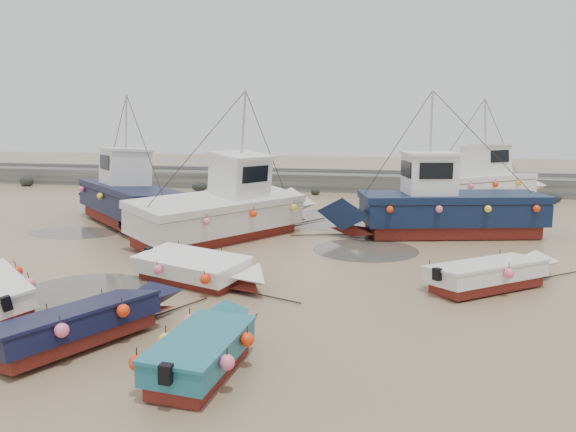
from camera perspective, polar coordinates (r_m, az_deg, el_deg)
name	(u,v)px	position (r m, az deg, el deg)	size (l,w,h in m)	color
ground	(243,270)	(19.16, -4.60, -5.51)	(120.00, 120.00, 0.00)	tan
seawall	(334,182)	(40.25, 4.74, 3.46)	(60.00, 4.92, 1.50)	slate
puddle_a	(88,292)	(17.77, -19.66, -7.27)	(4.12, 4.12, 0.01)	#4F4A40
puddle_b	(365,250)	(22.21, 7.88, -3.42)	(4.14, 4.14, 0.01)	#4F4A40
puddle_c	(73,233)	(27.09, -21.02, -1.59)	(4.22, 4.22, 0.01)	#4F4A40
puddle_d	(344,219)	(28.95, 5.72, -0.29)	(6.58, 6.58, 0.01)	#4F4A40
dinghy_1	(87,318)	(13.84, -19.71, -9.77)	(3.48, 5.88, 1.43)	maroon
dinghy_2	(207,342)	(11.83, -8.22, -12.54)	(1.91, 5.13, 1.43)	maroon
dinghy_3	(496,271)	(18.11, 20.41, -5.22)	(5.09, 4.39, 1.43)	maroon
dinghy_4	(157,226)	(24.66, -13.13, -0.98)	(5.65, 3.24, 1.43)	maroon
dinghy_5	(201,267)	(17.64, -8.81, -5.10)	(5.79, 3.21, 1.43)	maroon
cabin_boat_0	(126,197)	(28.70, -16.09, 1.90)	(9.41, 8.87, 6.22)	maroon
cabin_boat_1	(229,208)	(24.09, -6.03, 0.82)	(6.85, 10.02, 6.22)	maroon
cabin_boat_2	(437,206)	(25.35, 14.93, 0.99)	(10.99, 5.02, 6.22)	maroon
cabin_boat_3	(484,185)	(34.06, 19.26, 3.00)	(8.66, 7.68, 6.22)	maroon
person	(190,233)	(25.71, -9.89, -1.67)	(0.67, 0.44, 1.83)	#141C33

